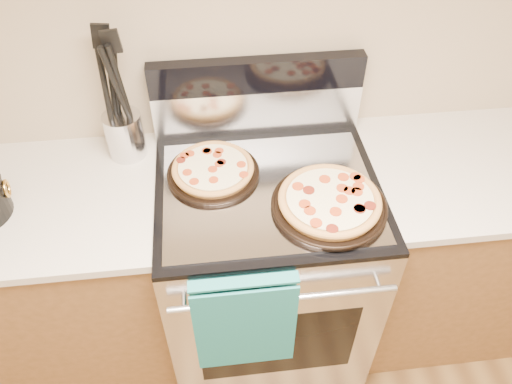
{
  "coord_description": "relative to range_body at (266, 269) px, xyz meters",
  "views": [
    {
      "loc": [
        -0.18,
        0.45,
        2.09
      ],
      "look_at": [
        -0.05,
        1.55,
        0.99
      ],
      "focal_mm": 35.0,
      "sensor_mm": 36.0,
      "label": 1
    }
  ],
  "objects": [
    {
      "name": "wall_back",
      "position": [
        0.0,
        0.35,
        0.9
      ],
      "size": [
        4.0,
        0.0,
        4.0
      ],
      "primitive_type": "plane",
      "rotation": [
        1.57,
        0.0,
        0.0
      ],
      "color": "tan",
      "rests_on": "ground"
    },
    {
      "name": "range_body",
      "position": [
        0.0,
        0.0,
        0.0
      ],
      "size": [
        0.76,
        0.68,
        0.9
      ],
      "primitive_type": "cube",
      "color": "#B7B7BC",
      "rests_on": "ground"
    },
    {
      "name": "oven_window",
      "position": [
        0.0,
        -0.34,
        0.0
      ],
      "size": [
        0.56,
        0.01,
        0.4
      ],
      "primitive_type": "cube",
      "color": "black",
      "rests_on": "range_body"
    },
    {
      "name": "cooktop",
      "position": [
        0.0,
        0.0,
        0.46
      ],
      "size": [
        0.76,
        0.68,
        0.02
      ],
      "primitive_type": "cube",
      "color": "black",
      "rests_on": "range_body"
    },
    {
      "name": "backsplash_lower",
      "position": [
        0.0,
        0.31,
        0.56
      ],
      "size": [
        0.76,
        0.06,
        0.18
      ],
      "primitive_type": "cube",
      "color": "silver",
      "rests_on": "cooktop"
    },
    {
      "name": "backsplash_upper",
      "position": [
        0.0,
        0.31,
        0.71
      ],
      "size": [
        0.76,
        0.06,
        0.12
      ],
      "primitive_type": "cube",
      "color": "black",
      "rests_on": "backsplash_lower"
    },
    {
      "name": "oven_handle",
      "position": [
        0.0,
        -0.38,
        0.35
      ],
      "size": [
        0.7,
        0.03,
        0.03
      ],
      "primitive_type": "cylinder",
      "rotation": [
        0.0,
        1.57,
        0.0
      ],
      "color": "silver",
      "rests_on": "range_body"
    },
    {
      "name": "dish_towel",
      "position": [
        -0.12,
        -0.38,
        0.25
      ],
      "size": [
        0.32,
        0.05,
        0.42
      ],
      "primitive_type": null,
      "color": "#1B5E87",
      "rests_on": "oven_handle"
    },
    {
      "name": "foil_sheet",
      "position": [
        0.0,
        -0.03,
        0.47
      ],
      "size": [
        0.7,
        0.55,
        0.01
      ],
      "primitive_type": "cube",
      "color": "gray",
      "rests_on": "cooktop"
    },
    {
      "name": "cabinet_left",
      "position": [
        -0.88,
        0.03,
        -0.01
      ],
      "size": [
        1.0,
        0.62,
        0.88
      ],
      "primitive_type": "cube",
      "color": "brown",
      "rests_on": "ground"
    },
    {
      "name": "countertop_left",
      "position": [
        -0.88,
        0.03,
        0.45
      ],
      "size": [
        1.02,
        0.64,
        0.03
      ],
      "primitive_type": "cube",
      "color": "beige",
      "rests_on": "cabinet_left"
    },
    {
      "name": "cabinet_right",
      "position": [
        0.88,
        0.03,
        -0.01
      ],
      "size": [
        1.0,
        0.62,
        0.88
      ],
      "primitive_type": "cube",
      "color": "brown",
      "rests_on": "ground"
    },
    {
      "name": "countertop_right",
      "position": [
        0.88,
        0.03,
        0.45
      ],
      "size": [
        1.02,
        0.64,
        0.03
      ],
      "primitive_type": "cube",
      "color": "beige",
      "rests_on": "cabinet_right"
    },
    {
      "name": "pepperoni_pizza_back",
      "position": [
        -0.18,
        0.07,
        0.5
      ],
      "size": [
        0.35,
        0.35,
        0.04
      ],
      "primitive_type": null,
      "rotation": [
        0.0,
        0.0,
        0.15
      ],
      "color": "#BE863A",
      "rests_on": "foil_sheet"
    },
    {
      "name": "pepperoni_pizza_front",
      "position": [
        0.18,
        -0.13,
        0.5
      ],
      "size": [
        0.39,
        0.39,
        0.05
      ],
      "primitive_type": null,
      "rotation": [
        0.0,
        0.0,
        0.08
      ],
      "color": "#BE863A",
      "rests_on": "foil_sheet"
    },
    {
      "name": "utensil_crock",
      "position": [
        -0.48,
        0.24,
        0.54
      ],
      "size": [
        0.16,
        0.16,
        0.17
      ],
      "primitive_type": "cylinder",
      "rotation": [
        0.0,
        0.0,
        -0.25
      ],
      "color": "silver",
      "rests_on": "countertop_left"
    }
  ]
}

